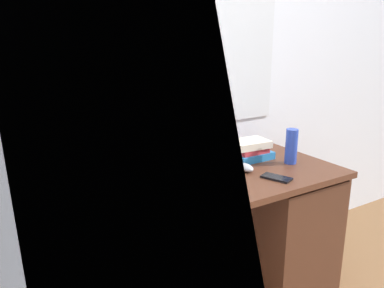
{
  "coord_description": "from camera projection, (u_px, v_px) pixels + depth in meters",
  "views": [
    {
      "loc": [
        -0.97,
        -1.49,
        1.4
      ],
      "look_at": [
        -0.07,
        -0.03,
        0.9
      ],
      "focal_mm": 37.96,
      "sensor_mm": 36.0,
      "label": 1
    }
  ],
  "objects": [
    {
      "name": "wall_back",
      "position": [
        161.0,
        47.0,
        2.05
      ],
      "size": [
        6.0,
        0.06,
        2.6
      ],
      "color": "silver",
      "rests_on": "ground"
    },
    {
      "name": "desk",
      "position": [
        258.0,
        224.0,
        2.14
      ],
      "size": [
        1.37,
        0.68,
        0.72
      ],
      "color": "#4C2819",
      "rests_on": "ground"
    },
    {
      "name": "book_stack_tall",
      "position": [
        175.0,
        165.0,
        1.88
      ],
      "size": [
        0.24,
        0.19,
        0.13
      ],
      "color": "orange",
      "rests_on": "desk"
    },
    {
      "name": "book_stack_keyboard_riser",
      "position": [
        174.0,
        177.0,
        1.72
      ],
      "size": [
        0.23,
        0.19,
        0.11
      ],
      "color": "black",
      "rests_on": "desk"
    },
    {
      "name": "book_stack_side",
      "position": [
        250.0,
        150.0,
        2.14
      ],
      "size": [
        0.22,
        0.16,
        0.1
      ],
      "color": "#2672B2",
      "rests_on": "desk"
    },
    {
      "name": "laptop",
      "position": [
        166.0,
        135.0,
        1.9
      ],
      "size": [
        0.34,
        0.35,
        0.23
      ],
      "color": "#B7BABF",
      "rests_on": "book_stack_tall"
    },
    {
      "name": "keyboard",
      "position": [
        174.0,
        163.0,
        1.71
      ],
      "size": [
        0.42,
        0.14,
        0.02
      ],
      "primitive_type": "cube",
      "rotation": [
        0.0,
        0.0,
        0.01
      ],
      "color": "black",
      "rests_on": "book_stack_keyboard_riser"
    },
    {
      "name": "computer_mouse",
      "position": [
        245.0,
        167.0,
        1.97
      ],
      "size": [
        0.06,
        0.1,
        0.04
      ],
      "primitive_type": "ellipsoid",
      "color": "#A5A8AD",
      "rests_on": "desk"
    },
    {
      "name": "mug",
      "position": [
        113.0,
        190.0,
        1.63
      ],
      "size": [
        0.12,
        0.08,
        0.09
      ],
      "color": "#265999",
      "rests_on": "desk"
    },
    {
      "name": "water_bottle",
      "position": [
        291.0,
        146.0,
        2.06
      ],
      "size": [
        0.06,
        0.06,
        0.18
      ],
      "primitive_type": "cylinder",
      "color": "#263FA5",
      "rests_on": "desk"
    },
    {
      "name": "cell_phone",
      "position": [
        277.0,
        178.0,
        1.87
      ],
      "size": [
        0.11,
        0.15,
        0.01
      ],
      "primitive_type": "cube",
      "rotation": [
        0.0,
        0.0,
        0.37
      ],
      "color": "black",
      "rests_on": "desk"
    }
  ]
}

